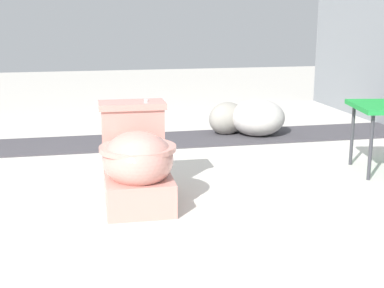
# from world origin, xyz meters

# --- Properties ---
(ground_plane) EXTENTS (14.00, 14.00, 0.00)m
(ground_plane) POSITION_xyz_m (0.00, 0.00, 0.00)
(ground_plane) COLOR beige
(gravel_strip) EXTENTS (0.56, 8.00, 0.01)m
(gravel_strip) POSITION_xyz_m (-1.33, 0.50, 0.01)
(gravel_strip) COLOR #423F44
(gravel_strip) RESTS_ON ground
(toilet) EXTENTS (0.64, 0.40, 0.52)m
(toilet) POSITION_xyz_m (0.03, 0.24, 0.22)
(toilet) COLOR tan
(toilet) RESTS_ON ground
(boulder_near) EXTENTS (0.63, 0.63, 0.30)m
(boulder_near) POSITION_xyz_m (-1.37, 1.39, 0.15)
(boulder_near) COLOR #B7B2AD
(boulder_near) RESTS_ON ground
(boulder_far) EXTENTS (0.41, 0.43, 0.27)m
(boulder_far) POSITION_xyz_m (-1.46, 1.15, 0.14)
(boulder_far) COLOR gray
(boulder_far) RESTS_ON ground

